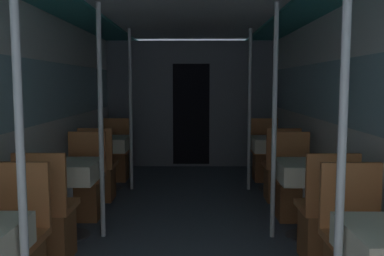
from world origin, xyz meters
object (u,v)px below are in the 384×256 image
(chair_left_far_1, at_px, (84,191))
(support_pole_right_0, at_px, (342,156))
(support_pole_left_2, at_px, (131,110))
(support_pole_right_2, at_px, (249,110))
(chair_left_far_2, at_px, (116,161))
(support_pole_left_0, at_px, (20,156))
(chair_left_near_2, at_px, (99,177))
(dining_table_right_2, at_px, (272,146))
(support_pole_left_1, at_px, (101,122))
(chair_right_near_1, at_px, (325,227))
(chair_right_far_1, at_px, (293,192))
(chair_right_near_2, at_px, (280,177))
(support_pole_right_1, at_px, (274,123))
(dining_table_left_2, at_px, (108,146))
(chair_left_near_1, at_px, (49,226))
(dining_table_left_1, at_px, (68,175))
(chair_right_far_2, at_px, (265,161))
(dining_table_right_1, at_px, (308,175))

(chair_left_far_1, xyz_separation_m, support_pole_right_0, (1.95, -2.42, 0.81))
(support_pole_left_2, distance_m, support_pole_right_2, 1.63)
(chair_left_far_1, bearing_deg, chair_left_far_2, -90.00)
(support_pole_left_0, height_order, support_pole_right_0, same)
(chair_left_near_2, xyz_separation_m, dining_table_right_2, (2.27, 0.57, 0.31))
(support_pole_left_1, xyz_separation_m, chair_right_near_1, (1.95, -0.57, -0.81))
(chair_right_far_1, bearing_deg, support_pole_left_0, 51.11)
(chair_right_near_1, distance_m, chair_right_near_2, 1.85)
(chair_left_far_2, height_order, support_pole_right_1, support_pole_right_1)
(support_pole_right_0, xyz_separation_m, support_pole_right_2, (0.00, 3.70, 0.00))
(chair_left_far_2, xyz_separation_m, dining_table_right_2, (2.27, -0.57, 0.31))
(chair_left_near_2, distance_m, support_pole_right_2, 2.19)
(support_pole_right_2, bearing_deg, dining_table_left_2, 180.00)
(chair_right_near_2, distance_m, support_pole_right_2, 1.04)
(chair_right_near_2, bearing_deg, support_pole_left_2, 163.71)
(support_pole_left_1, xyz_separation_m, support_pole_right_0, (1.63, -1.85, 0.00))
(chair_left_near_2, height_order, chair_right_near_1, same)
(chair_left_far_1, xyz_separation_m, chair_left_near_2, (0.00, 0.71, 0.00))
(support_pole_left_1, xyz_separation_m, chair_right_far_1, (1.95, 0.57, -0.81))
(chair_left_near_1, relative_size, chair_right_near_1, 1.00)
(chair_right_far_1, bearing_deg, support_pole_left_1, 16.29)
(chair_right_near_1, bearing_deg, chair_left_near_1, 180.00)
(chair_left_far_1, relative_size, chair_right_far_1, 1.00)
(support_pole_left_0, height_order, chair_left_near_1, support_pole_left_0)
(dining_table_left_1, height_order, chair_left_far_2, chair_left_far_2)
(dining_table_left_2, height_order, support_pole_left_2, support_pole_left_2)
(support_pole_left_0, relative_size, chair_left_far_1, 2.37)
(support_pole_right_0, relative_size, dining_table_right_2, 3.03)
(chair_left_near_2, height_order, chair_right_near_2, same)
(chair_left_far_1, bearing_deg, chair_right_far_2, -140.91)
(support_pole_right_1, distance_m, dining_table_right_2, 1.94)
(support_pole_left_2, bearing_deg, chair_right_far_2, 16.29)
(dining_table_left_1, xyz_separation_m, support_pole_right_1, (1.95, 0.00, 0.50))
(chair_left_far_2, height_order, chair_right_far_2, same)
(support_pole_left_0, relative_size, chair_right_near_1, 2.37)
(chair_left_near_2, relative_size, chair_right_near_2, 1.00)
(support_pole_right_0, xyz_separation_m, dining_table_right_2, (0.32, 3.70, -0.50))
(chair_left_far_2, distance_m, support_pole_right_2, 2.19)
(support_pole_right_1, bearing_deg, chair_left_near_2, 146.78)
(support_pole_right_1, bearing_deg, chair_left_near_1, -163.71)
(support_pole_left_2, height_order, dining_table_right_1, support_pole_left_2)
(dining_table_left_1, height_order, support_pole_right_1, support_pole_right_1)
(chair_left_far_2, distance_m, dining_table_right_2, 2.36)
(chair_right_far_2, bearing_deg, chair_right_near_1, 90.00)
(support_pole_right_2, bearing_deg, support_pole_left_0, -113.76)
(support_pole_right_1, bearing_deg, chair_right_far_2, 82.38)
(support_pole_left_1, bearing_deg, chair_left_near_2, 104.21)
(dining_table_left_1, xyz_separation_m, chair_right_near_2, (2.27, 1.28, -0.31))
(dining_table_right_2, bearing_deg, support_pole_right_2, 180.00)
(chair_left_far_1, relative_size, support_pole_right_0, 0.42)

